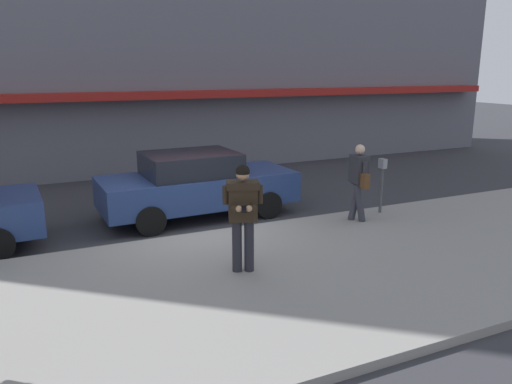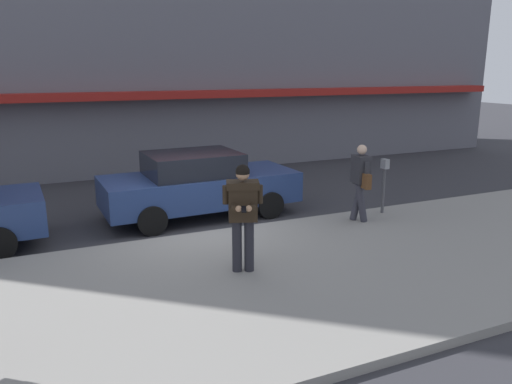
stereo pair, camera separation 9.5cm
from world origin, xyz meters
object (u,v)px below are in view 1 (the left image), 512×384
object	(u,v)px
man_texting_on_phone	(243,207)
pedestrian_with_bag	(359,178)
parked_sedan_mid	(197,184)
parking_meter	(382,178)

from	to	relation	value
man_texting_on_phone	pedestrian_with_bag	bearing A→B (deg)	24.21
pedestrian_with_bag	parked_sedan_mid	bearing A→B (deg)	142.91
pedestrian_with_bag	parking_meter	size ratio (longest dim) A/B	1.34
parked_sedan_mid	parking_meter	distance (m)	4.30
parked_sedan_mid	man_texting_on_phone	size ratio (longest dim) A/B	2.52
man_texting_on_phone	parking_meter	distance (m)	4.69
parking_meter	pedestrian_with_bag	bearing A→B (deg)	-160.13
man_texting_on_phone	parking_meter	size ratio (longest dim) A/B	1.42
pedestrian_with_bag	parking_meter	distance (m)	0.95
pedestrian_with_bag	parking_meter	xyz separation A→B (m)	(0.88, 0.32, -0.14)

